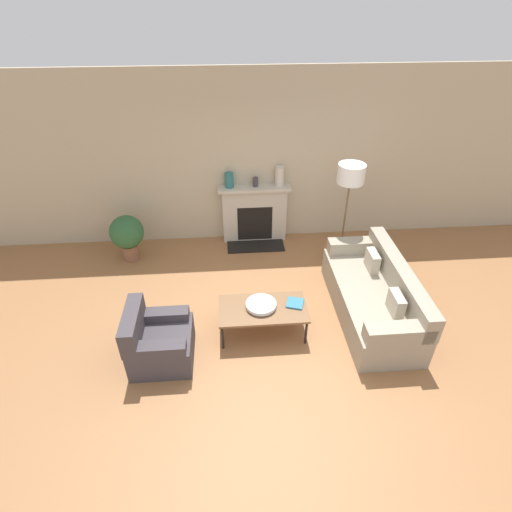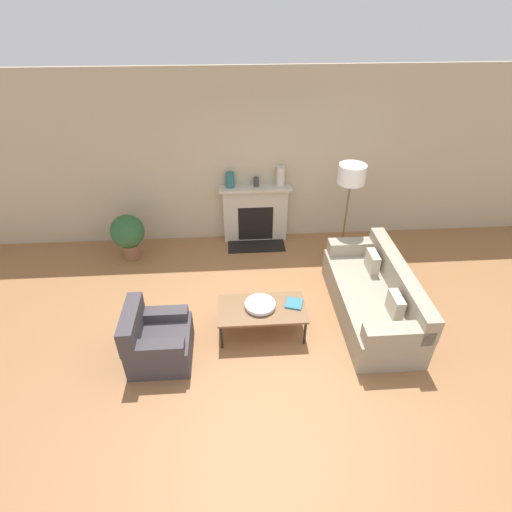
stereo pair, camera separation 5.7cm
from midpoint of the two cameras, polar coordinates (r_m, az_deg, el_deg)
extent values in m
plane|color=#99663D|center=(5.34, 4.10, -12.36)|extent=(18.00, 18.00, 0.00)
cube|color=#BCAD8E|center=(6.83, 1.35, 13.61)|extent=(18.00, 0.06, 2.90)
cube|color=beige|center=(7.10, -0.45, 5.95)|extent=(1.11, 0.20, 0.99)
cube|color=black|center=(7.09, -0.39, 4.68)|extent=(0.61, 0.04, 0.64)
cube|color=black|center=(7.11, -0.27, 1.45)|extent=(1.00, 0.40, 0.02)
cube|color=beige|center=(6.83, -0.45, 9.64)|extent=(1.23, 0.28, 0.05)
cube|color=#9E937F|center=(5.81, 15.63, -6.25)|extent=(0.87, 2.07, 0.44)
cube|color=#9E937F|center=(5.69, 19.54, -2.91)|extent=(0.20, 2.07, 0.36)
cube|color=#9E937F|center=(6.32, 13.58, 1.42)|extent=(0.80, 0.22, 0.21)
cube|color=#9E937F|center=(4.98, 19.43, -10.34)|extent=(0.80, 0.22, 0.21)
cube|color=#C0B49C|center=(5.98, 16.01, -0.66)|extent=(0.12, 0.32, 0.28)
cube|color=#C0B49C|center=(5.31, 19.07, -6.46)|extent=(0.12, 0.32, 0.28)
cube|color=#423D42|center=(5.16, -13.55, -12.41)|extent=(0.74, 0.74, 0.41)
cube|color=#423D42|center=(4.96, -17.51, -9.39)|extent=(0.18, 0.74, 0.36)
cube|color=#423D42|center=(4.78, -14.38, -12.70)|extent=(0.67, 0.18, 0.12)
cube|color=#423D42|center=(5.18, -13.59, -8.14)|extent=(0.67, 0.18, 0.12)
cube|color=brown|center=(5.22, 0.68, -7.56)|extent=(1.15, 0.61, 0.03)
cylinder|color=black|center=(5.16, -5.10, -11.50)|extent=(0.03, 0.03, 0.38)
cylinder|color=black|center=(5.24, 6.85, -10.80)|extent=(0.03, 0.03, 0.38)
cylinder|color=black|center=(5.55, -5.13, -7.55)|extent=(0.03, 0.03, 0.38)
cylinder|color=black|center=(5.62, 5.89, -6.96)|extent=(0.03, 0.03, 0.38)
cylinder|color=silver|center=(5.22, 0.41, -7.22)|extent=(0.14, 0.14, 0.02)
cylinder|color=silver|center=(5.20, 0.41, -6.95)|extent=(0.40, 0.40, 0.05)
cube|color=teal|center=(5.29, 5.28, -6.73)|extent=(0.27, 0.27, 0.02)
cylinder|color=brown|center=(6.96, 11.57, -0.07)|extent=(0.35, 0.35, 0.03)
cylinder|color=brown|center=(6.59, 12.28, 5.01)|extent=(0.03, 0.03, 1.39)
cylinder|color=white|center=(6.25, 13.19, 11.40)|extent=(0.42, 0.42, 0.29)
cylinder|color=#28666B|center=(6.79, -4.09, 10.77)|extent=(0.14, 0.14, 0.25)
cylinder|color=#3D383D|center=(6.82, -0.34, 10.54)|extent=(0.09, 0.09, 0.16)
cylinder|color=beige|center=(6.82, 3.15, 11.31)|extent=(0.15, 0.15, 0.33)
cylinder|color=brown|center=(7.07, -17.67, 0.63)|extent=(0.28, 0.28, 0.27)
sphere|color=#2D5B33|center=(6.88, -18.22, 3.27)|extent=(0.55, 0.55, 0.55)
camera|label=1|loc=(0.03, -90.27, -0.18)|focal=28.00mm
camera|label=2|loc=(0.03, 89.73, 0.18)|focal=28.00mm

